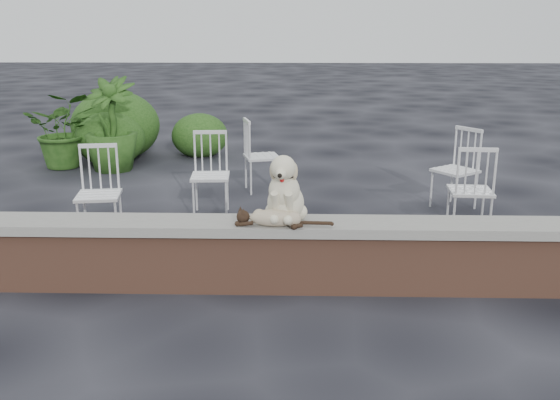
{
  "coord_description": "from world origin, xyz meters",
  "views": [
    {
      "loc": [
        0.11,
        -4.66,
        2.11
      ],
      "look_at": [
        -0.02,
        0.2,
        0.7
      ],
      "focal_mm": 39.29,
      "sensor_mm": 36.0,
      "label": 1
    }
  ],
  "objects_px": {
    "chair_d": "(455,169)",
    "potted_plant_a": "(64,130)",
    "potted_plant_b": "(111,124)",
    "chair_e": "(262,155)",
    "dog": "(286,186)",
    "chair_c": "(471,189)",
    "chair_b": "(210,175)",
    "chair_a": "(98,194)",
    "cat": "(275,217)"
  },
  "relations": [
    {
      "from": "chair_e",
      "to": "chair_c",
      "type": "distance_m",
      "value": 2.76
    },
    {
      "from": "potted_plant_a",
      "to": "chair_b",
      "type": "bearing_deg",
      "value": -42.99
    },
    {
      "from": "chair_a",
      "to": "potted_plant_a",
      "type": "relative_size",
      "value": 0.83
    },
    {
      "from": "dog",
      "to": "potted_plant_a",
      "type": "distance_m",
      "value": 5.51
    },
    {
      "from": "cat",
      "to": "chair_e",
      "type": "height_order",
      "value": "chair_e"
    },
    {
      "from": "chair_b",
      "to": "chair_d",
      "type": "xyz_separation_m",
      "value": [
        2.82,
        0.35,
        0.0
      ]
    },
    {
      "from": "chair_a",
      "to": "potted_plant_a",
      "type": "distance_m",
      "value": 3.52
    },
    {
      "from": "chair_a",
      "to": "chair_e",
      "type": "xyz_separation_m",
      "value": [
        1.53,
        1.89,
        0.0
      ]
    },
    {
      "from": "chair_a",
      "to": "chair_c",
      "type": "xyz_separation_m",
      "value": [
        3.77,
        0.27,
        0.0
      ]
    },
    {
      "from": "potted_plant_a",
      "to": "potted_plant_b",
      "type": "bearing_deg",
      "value": -13.54
    },
    {
      "from": "potted_plant_a",
      "to": "chair_a",
      "type": "bearing_deg",
      "value": -64.52
    },
    {
      "from": "chair_a",
      "to": "chair_e",
      "type": "bearing_deg",
      "value": 42.22
    },
    {
      "from": "potted_plant_a",
      "to": "dog",
      "type": "bearing_deg",
      "value": -51.74
    },
    {
      "from": "chair_e",
      "to": "chair_b",
      "type": "height_order",
      "value": "same"
    },
    {
      "from": "cat",
      "to": "potted_plant_a",
      "type": "bearing_deg",
      "value": 135.31
    },
    {
      "from": "chair_b",
      "to": "chair_e",
      "type": "bearing_deg",
      "value": 59.69
    },
    {
      "from": "chair_c",
      "to": "chair_b",
      "type": "xyz_separation_m",
      "value": [
        -2.76,
        0.55,
        0.0
      ]
    },
    {
      "from": "cat",
      "to": "chair_b",
      "type": "height_order",
      "value": "chair_b"
    },
    {
      "from": "chair_b",
      "to": "potted_plant_b",
      "type": "relative_size",
      "value": 0.69
    },
    {
      "from": "chair_b",
      "to": "chair_a",
      "type": "bearing_deg",
      "value": -145.06
    },
    {
      "from": "dog",
      "to": "cat",
      "type": "relative_size",
      "value": 0.63
    },
    {
      "from": "chair_e",
      "to": "chair_d",
      "type": "height_order",
      "value": "same"
    },
    {
      "from": "dog",
      "to": "chair_d",
      "type": "relative_size",
      "value": 0.6
    },
    {
      "from": "chair_b",
      "to": "potted_plant_a",
      "type": "xyz_separation_m",
      "value": [
        -2.52,
        2.35,
        0.1
      ]
    },
    {
      "from": "cat",
      "to": "potted_plant_a",
      "type": "height_order",
      "value": "potted_plant_a"
    },
    {
      "from": "dog",
      "to": "potted_plant_b",
      "type": "bearing_deg",
      "value": 131.14
    },
    {
      "from": "cat",
      "to": "chair_e",
      "type": "bearing_deg",
      "value": 103.67
    },
    {
      "from": "cat",
      "to": "chair_e",
      "type": "xyz_separation_m",
      "value": [
        -0.28,
        3.18,
        -0.19
      ]
    },
    {
      "from": "potted_plant_a",
      "to": "chair_c",
      "type": "bearing_deg",
      "value": -28.79
    },
    {
      "from": "cat",
      "to": "chair_a",
      "type": "bearing_deg",
      "value": 153.14
    },
    {
      "from": "chair_c",
      "to": "potted_plant_b",
      "type": "distance_m",
      "value": 5.27
    },
    {
      "from": "cat",
      "to": "chair_a",
      "type": "distance_m",
      "value": 2.23
    },
    {
      "from": "chair_d",
      "to": "potted_plant_a",
      "type": "distance_m",
      "value": 5.71
    },
    {
      "from": "chair_d",
      "to": "potted_plant_b",
      "type": "xyz_separation_m",
      "value": [
        -4.57,
        1.82,
        0.21
      ]
    },
    {
      "from": "chair_e",
      "to": "chair_b",
      "type": "distance_m",
      "value": 1.19
    },
    {
      "from": "chair_c",
      "to": "chair_d",
      "type": "distance_m",
      "value": 0.9
    },
    {
      "from": "chair_b",
      "to": "chair_c",
      "type": "bearing_deg",
      "value": -15.49
    },
    {
      "from": "dog",
      "to": "chair_b",
      "type": "bearing_deg",
      "value": 122.82
    },
    {
      "from": "chair_c",
      "to": "chair_e",
      "type": "bearing_deg",
      "value": -31.69
    },
    {
      "from": "chair_e",
      "to": "chair_c",
      "type": "bearing_deg",
      "value": -140.66
    },
    {
      "from": "chair_e",
      "to": "potted_plant_a",
      "type": "relative_size",
      "value": 0.83
    },
    {
      "from": "chair_d",
      "to": "potted_plant_a",
      "type": "relative_size",
      "value": 0.83
    },
    {
      "from": "chair_d",
      "to": "chair_b",
      "type": "bearing_deg",
      "value": -119.33
    },
    {
      "from": "potted_plant_b",
      "to": "chair_e",
      "type": "bearing_deg",
      "value": -25.82
    },
    {
      "from": "chair_e",
      "to": "chair_a",
      "type": "bearing_deg",
      "value": 126.18
    },
    {
      "from": "dog",
      "to": "potted_plant_a",
      "type": "xyz_separation_m",
      "value": [
        -3.41,
        4.32,
        -0.29
      ]
    },
    {
      "from": "chair_b",
      "to": "cat",
      "type": "bearing_deg",
      "value": -73.45
    },
    {
      "from": "chair_c",
      "to": "chair_d",
      "type": "relative_size",
      "value": 1.0
    },
    {
      "from": "cat",
      "to": "chair_a",
      "type": "height_order",
      "value": "chair_a"
    },
    {
      "from": "potted_plant_a",
      "to": "cat",
      "type": "bearing_deg",
      "value": -53.34
    }
  ]
}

